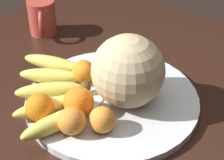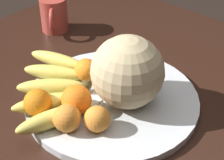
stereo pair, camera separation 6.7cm
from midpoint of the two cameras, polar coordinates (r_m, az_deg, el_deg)
kitchen_table at (r=0.94m, az=0.37°, el=-8.96°), size 1.20×1.15×0.71m
fruit_bowl at (r=0.90m, az=2.13°, el=-3.04°), size 0.41×0.41×0.02m
melon at (r=0.83m, az=4.67°, el=1.18°), size 0.17×0.17×0.17m
banana_bunch at (r=0.90m, az=-6.87°, el=-1.18°), size 0.29×0.29×0.04m
orange_front_left at (r=0.79m, az=-4.29°, el=-6.02°), size 0.06×0.06×0.06m
orange_front_right at (r=0.84m, az=-9.02°, el=-3.55°), size 0.06×0.06×0.06m
orange_mid_center at (r=0.93m, az=-1.93°, el=1.48°), size 0.06×0.06×0.06m
orange_back_left at (r=0.79m, az=0.16°, el=-6.04°), size 0.06×0.06×0.06m
orange_back_right at (r=0.83m, az=-3.15°, el=-3.10°), size 0.07×0.07×0.07m
produce_tag at (r=0.88m, az=-0.43°, el=-3.17°), size 0.10×0.05×0.00m
ceramic_mug at (r=1.19m, az=-7.23°, el=9.82°), size 0.11×0.10×0.11m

